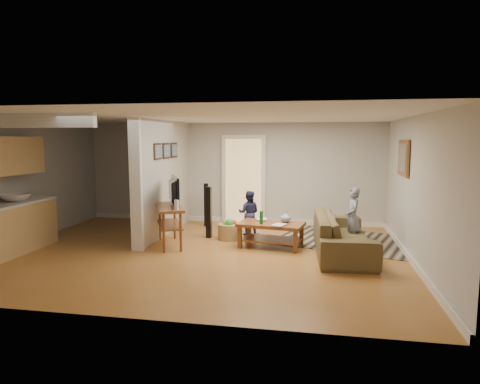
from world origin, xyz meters
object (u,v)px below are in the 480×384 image
Objects in this scene: tv_console at (170,210)px; toddler at (249,235)px; speaker_right at (206,205)px; child at (352,247)px; coffee_table at (272,228)px; speaker_left at (209,212)px; toy_basket at (230,231)px; sofa at (342,253)px.

toddler is at bearing 15.48° from tv_console.
speaker_right is 0.89× the size of child.
coffee_table is 2.51m from speaker_right.
speaker_left reaches higher than toddler.
toddler reaches higher than toy_basket.
speaker_right is (-1.79, 1.75, 0.14)m from coffee_table.
speaker_left is 1.05m from toddler.
coffee_table is at bearing -18.76° from speaker_left.
speaker_right is (-0.38, 1.19, -0.03)m from speaker_left.
sofa is 2.36× the size of speaker_right.
tv_console is at bearing -173.56° from coffee_table.
toddler is (1.18, -0.79, -0.52)m from speaker_right.
speaker_right is 1.55m from toy_basket.
speaker_left is (-2.75, 0.79, 0.55)m from sofa.
sofa is 1.83× the size of tv_console.
toy_basket is 0.43× the size of child.
sofa is 2.23× the size of speaker_left.
toy_basket reaches higher than sofa.
coffee_table is at bearing 122.69° from toddler.
speaker_right is 1.06× the size of toddler.
tv_console reaches higher than sofa.
toddler is (-1.95, 1.19, 0.00)m from sofa.
sofa is 2.09× the size of child.
speaker_left is 1.06× the size of speaker_right.
toy_basket is (1.06, 0.72, -0.53)m from tv_console.
tv_console is 1.22× the size of speaker_left.
coffee_table is 1.20m from toddler.
coffee_table is 1.36× the size of toddler.
sofa is 1.40m from coffee_table.
coffee_table is 1.22× the size of speaker_left.
toddler is (0.33, 0.46, -0.18)m from toy_basket.
child reaches higher than toddler.
toddler is at bearing -46.09° from speaker_right.
coffee_table is at bearing -27.42° from toy_basket.
coffee_table is at bearing -56.40° from speaker_right.
speaker_left is at bearing -102.90° from child.
sofa is at bearing 148.53° from toddler.
tv_console reaches higher than child.
toddler is (0.80, 0.40, -0.55)m from speaker_left.
speaker_right reaches higher than toddler.
sofa is at bearing -17.61° from toy_basket.
speaker_left is 3.02m from child.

